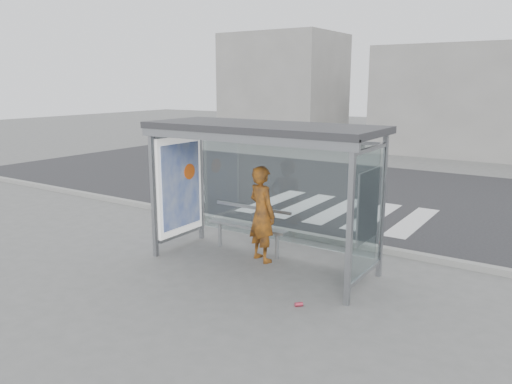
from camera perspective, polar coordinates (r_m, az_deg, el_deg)
ground at (r=9.36m, az=0.61°, el=-8.39°), size 80.00×80.00×0.00m
road at (r=15.49m, az=14.74°, el=-0.38°), size 30.00×10.00×0.01m
curb at (r=10.95m, az=6.15°, el=-5.01°), size 30.00×0.18×0.12m
crosswalk at (r=13.39m, az=9.25°, el=-2.12°), size 4.55×3.00×0.00m
bus_shelter at (r=9.11m, az=-1.13°, el=3.94°), size 4.25×1.65×2.62m
building_left at (r=29.33m, az=3.23°, el=11.76°), size 6.00×5.00×6.00m
building_center at (r=25.82m, az=23.08°, el=9.61°), size 8.00×5.00×5.00m
person at (r=9.36m, az=0.68°, el=-2.52°), size 0.78×0.65×1.83m
bench at (r=9.92m, az=-0.91°, el=-3.89°), size 1.76×0.32×0.91m
soda_can at (r=7.78m, az=4.90°, el=-12.67°), size 0.13×0.13×0.07m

